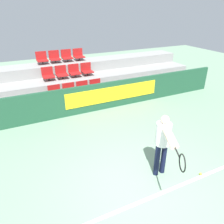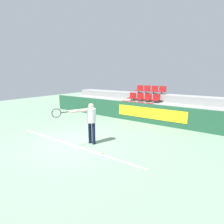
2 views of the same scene
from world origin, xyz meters
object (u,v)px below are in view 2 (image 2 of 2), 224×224
at_px(stadium_chair_4, 132,97).
at_px(stadium_chair_8, 139,89).
at_px(stadium_chair_0, 124,105).
at_px(tennis_ball, 101,153).
at_px(stadium_chair_5, 140,97).
at_px(tennis_player, 90,119).
at_px(stadium_chair_9, 146,90).
at_px(stadium_chair_11, 162,90).
at_px(stadium_chair_6, 147,98).
at_px(stadium_chair_2, 140,107).
at_px(stadium_chair_7, 156,99).
at_px(stadium_chair_3, 149,108).
at_px(stadium_chair_10, 154,90).
at_px(stadium_chair_1, 132,106).

relative_size(stadium_chair_4, stadium_chair_8, 1.00).
distance_m(stadium_chair_0, tennis_ball, 5.87).
xyz_separation_m(stadium_chair_4, stadium_chair_5, (0.58, 0.00, 0.00)).
bearing_deg(tennis_player, stadium_chair_9, 121.49).
height_order(stadium_chair_4, stadium_chair_11, stadium_chair_11).
xyz_separation_m(stadium_chair_6, stadium_chair_9, (-0.58, 1.09, 0.46)).
bearing_deg(stadium_chair_2, tennis_player, -87.01).
xyz_separation_m(stadium_chair_4, tennis_ball, (2.33, -6.44, -1.13)).
height_order(tennis_player, tennis_ball, tennis_player).
distance_m(stadium_chair_8, tennis_ball, 8.05).
xyz_separation_m(stadium_chair_0, stadium_chair_7, (1.73, 1.09, 0.46)).
bearing_deg(stadium_chair_8, stadium_chair_9, 0.00).
bearing_deg(stadium_chair_3, stadium_chair_5, 136.56).
xyz_separation_m(stadium_chair_10, tennis_ball, (1.18, -7.54, -1.58)).
height_order(stadium_chair_3, stadium_chair_11, stadium_chair_11).
distance_m(stadium_chair_2, stadium_chair_11, 2.44).
bearing_deg(stadium_chair_5, stadium_chair_10, 62.17).
height_order(stadium_chair_3, stadium_chair_5, stadium_chair_5).
xyz_separation_m(stadium_chair_1, stadium_chair_2, (0.58, 0.00, 0.00)).
bearing_deg(stadium_chair_10, tennis_ball, -81.12).
height_order(stadium_chair_5, tennis_ball, stadium_chair_5).
bearing_deg(stadium_chair_8, stadium_chair_1, -75.21).
bearing_deg(stadium_chair_5, stadium_chair_4, 180.00).
distance_m(stadium_chair_0, stadium_chair_9, 2.44).
distance_m(stadium_chair_0, tennis_player, 5.11).
bearing_deg(stadium_chair_2, stadium_chair_3, 0.00).
relative_size(stadium_chair_7, stadium_chair_11, 1.00).
bearing_deg(stadium_chair_3, stadium_chair_7, 90.00).
xyz_separation_m(stadium_chair_1, stadium_chair_10, (0.58, 2.19, 0.91)).
distance_m(stadium_chair_7, tennis_ball, 6.57).
bearing_deg(stadium_chair_2, stadium_chair_1, 180.00).
bearing_deg(stadium_chair_9, stadium_chair_10, 0.00).
relative_size(stadium_chair_0, tennis_ball, 8.27).
bearing_deg(stadium_chair_8, stadium_chair_10, 0.00).
xyz_separation_m(stadium_chair_6, tennis_player, (0.26, -5.99, -0.14)).
distance_m(stadium_chair_9, tennis_player, 7.16).
xyz_separation_m(stadium_chair_8, stadium_chair_9, (0.58, 0.00, 0.00)).
bearing_deg(stadium_chair_1, stadium_chair_11, 62.17).
relative_size(stadium_chair_3, stadium_chair_4, 1.00).
bearing_deg(tennis_player, stadium_chair_0, 130.86).
relative_size(stadium_chair_0, stadium_chair_5, 1.00).
relative_size(stadium_chair_1, tennis_ball, 8.27).
bearing_deg(stadium_chair_8, tennis_ball, -72.81).
bearing_deg(tennis_ball, stadium_chair_11, 94.55).
xyz_separation_m(stadium_chair_1, stadium_chair_9, (0.00, 2.19, 0.91)).
distance_m(stadium_chair_0, stadium_chair_2, 1.16).
bearing_deg(stadium_chair_10, stadium_chair_6, -90.00).
distance_m(stadium_chair_7, stadium_chair_10, 1.32).
xyz_separation_m(stadium_chair_7, tennis_ball, (0.60, -6.44, -1.13)).
bearing_deg(stadium_chair_7, stadium_chair_1, -136.56).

